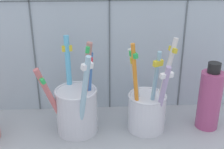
{
  "coord_description": "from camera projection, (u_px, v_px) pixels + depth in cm",
  "views": [
    {
      "loc": [
        -2.91,
        -49.55,
        36.09
      ],
      "look_at": [
        0.0,
        1.74,
        14.13
      ],
      "focal_mm": 47.6,
      "sensor_mm": 36.0,
      "label": 1
    }
  ],
  "objects": [
    {
      "name": "soap_bottle",
      "position": [
        210.0,
        99.0,
        0.59
      ],
      "size": [
        4.52,
        4.52,
        14.04
      ],
      "color": "#AC4779",
      "rests_on": "counter_slab"
    },
    {
      "name": "toothbrush_cup_right",
      "position": [
        147.0,
        108.0,
        0.59
      ],
      "size": [
        9.8,
        8.97,
        18.81
      ],
      "color": "silver",
      "rests_on": "counter_slab"
    },
    {
      "name": "toothbrush_cup_left",
      "position": [
        77.0,
        107.0,
        0.58
      ],
      "size": [
        11.25,
        11.46,
        18.71
      ],
      "color": "silver",
      "rests_on": "counter_slab"
    },
    {
      "name": "tile_wall_back",
      "position": [
        109.0,
        19.0,
        0.62
      ],
      "size": [
        64.0,
        2.2,
        45.0
      ],
      "color": "#B2C1CC",
      "rests_on": "ground"
    },
    {
      "name": "counter_slab",
      "position": [
        112.0,
        138.0,
        0.59
      ],
      "size": [
        64.0,
        22.0,
        2.0
      ],
      "primitive_type": "cube",
      "color": "#9EA3A8",
      "rests_on": "ground"
    }
  ]
}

